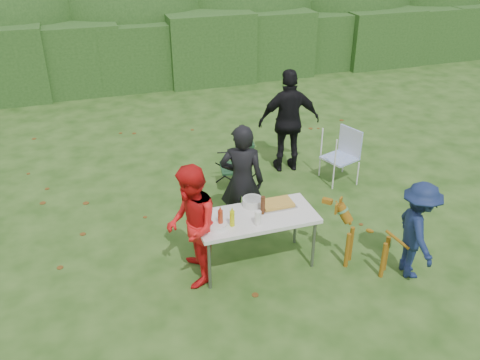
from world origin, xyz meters
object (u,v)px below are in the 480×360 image
object	(u,v)px
person_black_puffy	(289,121)
lawn_chair	(340,156)
ketchup_bottle	(220,218)
camping_chair	(236,165)
beer_bottle	(263,205)
mustard_bottle	(232,219)
dog	(368,240)
person_cook	(242,181)
folding_table	(256,219)
person_red_jacket	(192,227)
paper_towel_roll	(204,207)
child	(417,231)

from	to	relation	value
person_black_puffy	lawn_chair	xyz separation A→B (m)	(0.65, -0.67, -0.44)
ketchup_bottle	camping_chair	bearing A→B (deg)	67.64
beer_bottle	mustard_bottle	bearing A→B (deg)	-162.09
person_black_puffy	dog	size ratio (longest dim) A/B	1.97
ketchup_bottle	person_cook	bearing A→B (deg)	56.85
person_cook	lawn_chair	bearing A→B (deg)	-131.23
dog	ketchup_bottle	world-z (taller)	ketchup_bottle
person_cook	person_black_puffy	size ratio (longest dim) A/B	0.92
person_black_puffy	folding_table	bearing A→B (deg)	67.05
person_cook	dog	distance (m)	1.82
folding_table	beer_bottle	distance (m)	0.20
lawn_chair	beer_bottle	xyz separation A→B (m)	(-2.02, -1.71, 0.41)
person_black_puffy	person_red_jacket	bearing A→B (deg)	55.34
person_cook	paper_towel_roll	distance (m)	0.87
camping_chair	ketchup_bottle	xyz separation A→B (m)	(-0.86, -2.08, 0.41)
dog	lawn_chair	bearing A→B (deg)	-64.13
lawn_chair	mustard_bottle	size ratio (longest dim) A/B	4.52
child	ketchup_bottle	world-z (taller)	child
person_red_jacket	lawn_chair	world-z (taller)	person_red_jacket
folding_table	child	xyz separation A→B (m)	(1.80, -0.79, -0.05)
child	person_black_puffy	bearing A→B (deg)	20.21
person_red_jacket	paper_towel_roll	size ratio (longest dim) A/B	5.95
person_cook	child	size ratio (longest dim) A/B	1.29
child	ketchup_bottle	size ratio (longest dim) A/B	5.82
person_black_puffy	camping_chair	distance (m)	1.25
person_red_jacket	child	xyz separation A→B (m)	(2.62, -0.74, -0.13)
dog	mustard_bottle	xyz separation A→B (m)	(-1.66, 0.40, 0.41)
folding_table	camping_chair	world-z (taller)	camping_chair
dog	mustard_bottle	size ratio (longest dim) A/B	4.55
child	paper_towel_roll	xyz separation A→B (m)	(-2.40, 0.98, 0.23)
person_red_jacket	dog	world-z (taller)	person_red_jacket
person_black_puffy	paper_towel_roll	size ratio (longest dim) A/B	6.89
dog	lawn_chair	size ratio (longest dim) A/B	1.01
folding_table	mustard_bottle	distance (m)	0.40
folding_table	beer_bottle	bearing A→B (deg)	11.57
mustard_bottle	paper_towel_roll	bearing A→B (deg)	129.97
dog	camping_chair	world-z (taller)	camping_chair
person_red_jacket	beer_bottle	size ratio (longest dim) A/B	6.45
lawn_chair	paper_towel_roll	xyz separation A→B (m)	(-2.72, -1.54, 0.42)
folding_table	beer_bottle	world-z (taller)	beer_bottle
ketchup_bottle	person_red_jacket	bearing A→B (deg)	171.72
child	mustard_bottle	distance (m)	2.25
child	camping_chair	size ratio (longest dim) A/B	1.45
ketchup_bottle	paper_towel_roll	bearing A→B (deg)	114.11
person_cook	mustard_bottle	size ratio (longest dim) A/B	8.24
person_red_jacket	lawn_chair	distance (m)	3.44
camping_chair	ketchup_bottle	bearing A→B (deg)	78.09
mustard_bottle	beer_bottle	size ratio (longest dim) A/B	0.83
dog	ketchup_bottle	xyz separation A→B (m)	(-1.79, 0.43, 0.42)
person_black_puffy	ketchup_bottle	size ratio (longest dim) A/B	8.15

